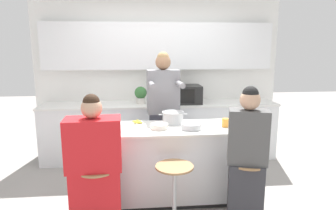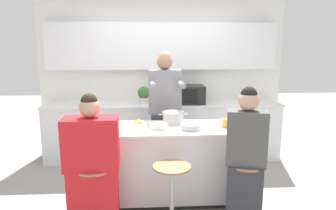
{
  "view_description": "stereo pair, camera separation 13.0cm",
  "coord_description": "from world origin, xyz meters",
  "px_view_note": "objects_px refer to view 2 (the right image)",
  "views": [
    {
      "loc": [
        -0.34,
        -3.37,
        1.83
      ],
      "look_at": [
        0.0,
        0.07,
        1.15
      ],
      "focal_mm": 32.0,
      "sensor_mm": 36.0,
      "label": 1
    },
    {
      "loc": [
        -0.21,
        -3.38,
        1.83
      ],
      "look_at": [
        0.0,
        0.07,
        1.15
      ],
      "focal_mm": 32.0,
      "sensor_mm": 36.0,
      "label": 2
    }
  ],
  "objects_px": {
    "banana_bunch": "(137,121)",
    "potted_plant": "(144,94)",
    "bar_stool_leftmost": "(96,195)",
    "kitchen_island": "(168,163)",
    "microwave": "(189,94)",
    "cooking_pot": "(173,118)",
    "bar_stool_rightmost": "(245,190)",
    "person_seated_near": "(245,163)",
    "fruit_bowl": "(191,127)",
    "bar_stool_center": "(172,193)",
    "coffee_cup_near": "(226,123)",
    "person_wrapped_blanket": "(93,169)",
    "person_cooking": "(165,116)"
  },
  "relations": [
    {
      "from": "bar_stool_center",
      "to": "coffee_cup_near",
      "type": "distance_m",
      "value": 1.03
    },
    {
      "from": "person_seated_near",
      "to": "bar_stool_leftmost",
      "type": "bearing_deg",
      "value": -164.8
    },
    {
      "from": "fruit_bowl",
      "to": "potted_plant",
      "type": "bearing_deg",
      "value": 110.74
    },
    {
      "from": "microwave",
      "to": "person_cooking",
      "type": "bearing_deg",
      "value": -121.76
    },
    {
      "from": "person_seated_near",
      "to": "coffee_cup_near",
      "type": "bearing_deg",
      "value": 113.35
    },
    {
      "from": "kitchen_island",
      "to": "potted_plant",
      "type": "bearing_deg",
      "value": 102.86
    },
    {
      "from": "kitchen_island",
      "to": "person_cooking",
      "type": "height_order",
      "value": "person_cooking"
    },
    {
      "from": "bar_stool_leftmost",
      "to": "microwave",
      "type": "bearing_deg",
      "value": 58.45
    },
    {
      "from": "person_seated_near",
      "to": "bar_stool_center",
      "type": "bearing_deg",
      "value": -164.45
    },
    {
      "from": "bar_stool_leftmost",
      "to": "potted_plant",
      "type": "distance_m",
      "value": 2.12
    },
    {
      "from": "person_wrapped_blanket",
      "to": "bar_stool_leftmost",
      "type": "bearing_deg",
      "value": 30.99
    },
    {
      "from": "person_wrapped_blanket",
      "to": "person_seated_near",
      "type": "distance_m",
      "value": 1.52
    },
    {
      "from": "bar_stool_rightmost",
      "to": "fruit_bowl",
      "type": "xyz_separation_m",
      "value": [
        -0.51,
        0.45,
        0.56
      ]
    },
    {
      "from": "bar_stool_center",
      "to": "fruit_bowl",
      "type": "bearing_deg",
      "value": 62.45
    },
    {
      "from": "person_cooking",
      "to": "microwave",
      "type": "height_order",
      "value": "person_cooking"
    },
    {
      "from": "bar_stool_center",
      "to": "microwave",
      "type": "height_order",
      "value": "microwave"
    },
    {
      "from": "bar_stool_center",
      "to": "cooking_pot",
      "type": "relative_size",
      "value": 1.88
    },
    {
      "from": "person_cooking",
      "to": "person_wrapped_blanket",
      "type": "relative_size",
      "value": 1.26
    },
    {
      "from": "person_wrapped_blanket",
      "to": "kitchen_island",
      "type": "bearing_deg",
      "value": 34.07
    },
    {
      "from": "fruit_bowl",
      "to": "bar_stool_center",
      "type": "bearing_deg",
      "value": -117.55
    },
    {
      "from": "person_wrapped_blanket",
      "to": "person_cooking",
      "type": "bearing_deg",
      "value": 55.1
    },
    {
      "from": "kitchen_island",
      "to": "person_seated_near",
      "type": "height_order",
      "value": "person_seated_near"
    },
    {
      "from": "bar_stool_rightmost",
      "to": "coffee_cup_near",
      "type": "bearing_deg",
      "value": 100.61
    },
    {
      "from": "person_seated_near",
      "to": "banana_bunch",
      "type": "distance_m",
      "value": 1.38
    },
    {
      "from": "person_cooking",
      "to": "microwave",
      "type": "relative_size",
      "value": 3.68
    },
    {
      "from": "person_cooking",
      "to": "banana_bunch",
      "type": "relative_size",
      "value": 11.52
    },
    {
      "from": "cooking_pot",
      "to": "microwave",
      "type": "height_order",
      "value": "microwave"
    },
    {
      "from": "bar_stool_leftmost",
      "to": "potted_plant",
      "type": "relative_size",
      "value": 2.42
    },
    {
      "from": "cooking_pot",
      "to": "coffee_cup_near",
      "type": "distance_m",
      "value": 0.64
    },
    {
      "from": "kitchen_island",
      "to": "person_wrapped_blanket",
      "type": "xyz_separation_m",
      "value": [
        -0.78,
        -0.59,
        0.2
      ]
    },
    {
      "from": "bar_stool_leftmost",
      "to": "potted_plant",
      "type": "bearing_deg",
      "value": 76.93
    },
    {
      "from": "bar_stool_center",
      "to": "person_wrapped_blanket",
      "type": "distance_m",
      "value": 0.83
    },
    {
      "from": "fruit_bowl",
      "to": "banana_bunch",
      "type": "bearing_deg",
      "value": 153.14
    },
    {
      "from": "banana_bunch",
      "to": "potted_plant",
      "type": "height_order",
      "value": "potted_plant"
    },
    {
      "from": "microwave",
      "to": "bar_stool_center",
      "type": "bearing_deg",
      "value": -102.1
    },
    {
      "from": "kitchen_island",
      "to": "bar_stool_rightmost",
      "type": "relative_size",
      "value": 2.88
    },
    {
      "from": "bar_stool_rightmost",
      "to": "cooking_pot",
      "type": "bearing_deg",
      "value": 133.14
    },
    {
      "from": "potted_plant",
      "to": "cooking_pot",
      "type": "bearing_deg",
      "value": -72.29
    },
    {
      "from": "banana_bunch",
      "to": "person_seated_near",
      "type": "bearing_deg",
      "value": -35.48
    },
    {
      "from": "person_seated_near",
      "to": "coffee_cup_near",
      "type": "relative_size",
      "value": 12.39
    },
    {
      "from": "fruit_bowl",
      "to": "coffee_cup_near",
      "type": "xyz_separation_m",
      "value": [
        0.42,
        0.07,
        0.02
      ]
    },
    {
      "from": "cooking_pot",
      "to": "fruit_bowl",
      "type": "relative_size",
      "value": 1.52
    },
    {
      "from": "banana_bunch",
      "to": "bar_stool_center",
      "type": "bearing_deg",
      "value": -65.0
    },
    {
      "from": "bar_stool_center",
      "to": "microwave",
      "type": "xyz_separation_m",
      "value": [
        0.41,
        1.92,
        0.7
      ]
    },
    {
      "from": "microwave",
      "to": "bar_stool_rightmost",
      "type": "bearing_deg",
      "value": -79.56
    },
    {
      "from": "kitchen_island",
      "to": "cooking_pot",
      "type": "xyz_separation_m",
      "value": [
        0.07,
        0.17,
        0.52
      ]
    },
    {
      "from": "banana_bunch",
      "to": "potted_plant",
      "type": "bearing_deg",
      "value": 87.25
    },
    {
      "from": "microwave",
      "to": "cooking_pot",
      "type": "bearing_deg",
      "value": -106.45
    },
    {
      "from": "person_seated_near",
      "to": "fruit_bowl",
      "type": "relative_size",
      "value": 6.28
    },
    {
      "from": "person_cooking",
      "to": "banana_bunch",
      "type": "bearing_deg",
      "value": -131.71
    }
  ]
}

